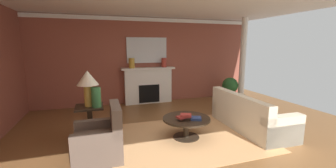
{
  "coord_description": "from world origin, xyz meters",
  "views": [
    {
      "loc": [
        -1.61,
        -3.91,
        1.95
      ],
      "look_at": [
        0.05,
        1.18,
        1.0
      ],
      "focal_mm": 23.15,
      "sensor_mm": 36.0,
      "label": 1
    }
  ],
  "objects_px": {
    "side_table": "(90,120)",
    "vase_mantel_right": "(164,63)",
    "coffee_table": "(186,123)",
    "table_lamp": "(88,81)",
    "vase_mantel_left": "(132,63)",
    "vase_on_side_table": "(96,97)",
    "potted_plant": "(230,87)",
    "mantel_mirror": "(147,50)",
    "armchair_near_window": "(100,141)",
    "fireplace": "(148,86)",
    "sofa": "(249,117)"
  },
  "relations": [
    {
      "from": "side_table",
      "to": "vase_mantel_right",
      "type": "relative_size",
      "value": 2.23
    },
    {
      "from": "coffee_table",
      "to": "table_lamp",
      "type": "height_order",
      "value": "table_lamp"
    },
    {
      "from": "vase_mantel_left",
      "to": "vase_on_side_table",
      "type": "distance_m",
      "value": 2.79
    },
    {
      "from": "side_table",
      "to": "coffee_table",
      "type": "bearing_deg",
      "value": -18.74
    },
    {
      "from": "vase_mantel_left",
      "to": "potted_plant",
      "type": "bearing_deg",
      "value": -8.8
    },
    {
      "from": "side_table",
      "to": "vase_on_side_table",
      "type": "height_order",
      "value": "vase_on_side_table"
    },
    {
      "from": "mantel_mirror",
      "to": "potted_plant",
      "type": "bearing_deg",
      "value": -13.71
    },
    {
      "from": "vase_mantel_right",
      "to": "side_table",
      "type": "bearing_deg",
      "value": -134.94
    },
    {
      "from": "side_table",
      "to": "potted_plant",
      "type": "bearing_deg",
      "value": 21.6
    },
    {
      "from": "armchair_near_window",
      "to": "vase_mantel_right",
      "type": "xyz_separation_m",
      "value": [
        2.19,
        3.35,
        1.07
      ]
    },
    {
      "from": "mantel_mirror",
      "to": "table_lamp",
      "type": "bearing_deg",
      "value": -125.61
    },
    {
      "from": "fireplace",
      "to": "side_table",
      "type": "bearing_deg",
      "value": -126.93
    },
    {
      "from": "sofa",
      "to": "vase_on_side_table",
      "type": "distance_m",
      "value": 3.49
    },
    {
      "from": "sofa",
      "to": "table_lamp",
      "type": "relative_size",
      "value": 2.83
    },
    {
      "from": "mantel_mirror",
      "to": "coffee_table",
      "type": "relative_size",
      "value": 1.37
    },
    {
      "from": "mantel_mirror",
      "to": "table_lamp",
      "type": "distance_m",
      "value": 3.19
    },
    {
      "from": "fireplace",
      "to": "sofa",
      "type": "bearing_deg",
      "value": -60.72
    },
    {
      "from": "table_lamp",
      "to": "vase_mantel_right",
      "type": "relative_size",
      "value": 2.39
    },
    {
      "from": "sofa",
      "to": "coffee_table",
      "type": "relative_size",
      "value": 2.12
    },
    {
      "from": "sofa",
      "to": "vase_mantel_left",
      "type": "bearing_deg",
      "value": 126.96
    },
    {
      "from": "potted_plant",
      "to": "table_lamp",
      "type": "bearing_deg",
      "value": -158.4
    },
    {
      "from": "vase_on_side_table",
      "to": "armchair_near_window",
      "type": "bearing_deg",
      "value": -87.62
    },
    {
      "from": "sofa",
      "to": "side_table",
      "type": "distance_m",
      "value": 3.6
    },
    {
      "from": "side_table",
      "to": "vase_on_side_table",
      "type": "distance_m",
      "value": 0.54
    },
    {
      "from": "vase_mantel_left",
      "to": "armchair_near_window",
      "type": "bearing_deg",
      "value": -108.07
    },
    {
      "from": "coffee_table",
      "to": "vase_on_side_table",
      "type": "distance_m",
      "value": 1.95
    },
    {
      "from": "table_lamp",
      "to": "vase_on_side_table",
      "type": "xyz_separation_m",
      "value": [
        0.15,
        -0.12,
        -0.32
      ]
    },
    {
      "from": "mantel_mirror",
      "to": "side_table",
      "type": "height_order",
      "value": "mantel_mirror"
    },
    {
      "from": "side_table",
      "to": "table_lamp",
      "type": "xyz_separation_m",
      "value": [
        -0.0,
        0.0,
        0.82
      ]
    },
    {
      "from": "armchair_near_window",
      "to": "side_table",
      "type": "height_order",
      "value": "armchair_near_window"
    },
    {
      "from": "vase_on_side_table",
      "to": "vase_mantel_right",
      "type": "bearing_deg",
      "value": 48.32
    },
    {
      "from": "armchair_near_window",
      "to": "vase_mantel_right",
      "type": "bearing_deg",
      "value": 56.8
    },
    {
      "from": "sofa",
      "to": "table_lamp",
      "type": "distance_m",
      "value": 3.72
    },
    {
      "from": "fireplace",
      "to": "mantel_mirror",
      "type": "xyz_separation_m",
      "value": [
        -0.0,
        0.12,
        1.22
      ]
    },
    {
      "from": "fireplace",
      "to": "vase_on_side_table",
      "type": "distance_m",
      "value": 3.07
    },
    {
      "from": "vase_on_side_table",
      "to": "vase_mantel_left",
      "type": "bearing_deg",
      "value": 65.74
    },
    {
      "from": "mantel_mirror",
      "to": "potted_plant",
      "type": "relative_size",
      "value": 1.64
    },
    {
      "from": "fireplace",
      "to": "vase_mantel_right",
      "type": "bearing_deg",
      "value": -5.15
    },
    {
      "from": "sofa",
      "to": "potted_plant",
      "type": "distance_m",
      "value": 2.74
    },
    {
      "from": "table_lamp",
      "to": "coffee_table",
      "type": "bearing_deg",
      "value": -18.74
    },
    {
      "from": "armchair_near_window",
      "to": "mantel_mirror",
      "type": "bearing_deg",
      "value": 64.98
    },
    {
      "from": "mantel_mirror",
      "to": "vase_mantel_right",
      "type": "xyz_separation_m",
      "value": [
        0.55,
        -0.17,
        -0.42
      ]
    },
    {
      "from": "table_lamp",
      "to": "vase_mantel_left",
      "type": "height_order",
      "value": "vase_mantel_left"
    },
    {
      "from": "armchair_near_window",
      "to": "vase_mantel_left",
      "type": "xyz_separation_m",
      "value": [
        1.09,
        3.35,
        1.08
      ]
    },
    {
      "from": "sofa",
      "to": "armchair_near_window",
      "type": "relative_size",
      "value": 2.23
    },
    {
      "from": "vase_mantel_right",
      "to": "potted_plant",
      "type": "distance_m",
      "value": 2.53
    },
    {
      "from": "fireplace",
      "to": "vase_mantel_right",
      "type": "relative_size",
      "value": 5.73
    },
    {
      "from": "side_table",
      "to": "table_lamp",
      "type": "height_order",
      "value": "table_lamp"
    },
    {
      "from": "mantel_mirror",
      "to": "vase_on_side_table",
      "type": "relative_size",
      "value": 3.32
    },
    {
      "from": "vase_mantel_right",
      "to": "mantel_mirror",
      "type": "bearing_deg",
      "value": 162.82
    }
  ]
}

